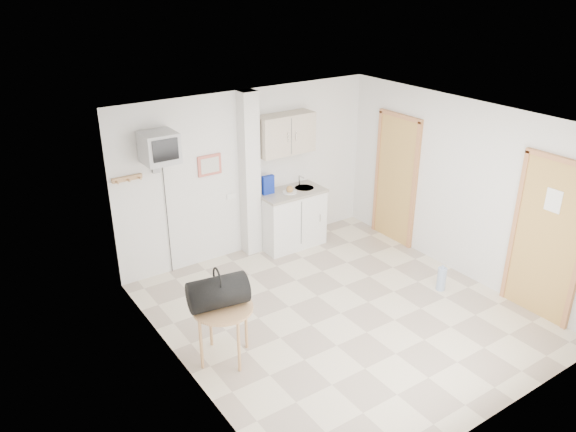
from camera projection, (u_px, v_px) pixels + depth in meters
ground at (341, 313)px, 7.20m from camera, size 4.50×4.50×0.00m
room_envelope at (356, 196)px, 6.77m from camera, size 4.24×4.54×2.55m
kitchenette at (290, 197)px, 8.68m from camera, size 1.03×0.58×2.10m
crt_television at (159, 149)px, 7.20m from camera, size 0.44×0.45×2.15m
round_table at (223, 313)px, 6.15m from camera, size 0.67×0.67×0.68m
duffel_bag at (218, 292)px, 6.06m from camera, size 0.68×0.45×0.47m
water_bottle at (441, 279)px, 7.67m from camera, size 0.12×0.12×0.37m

